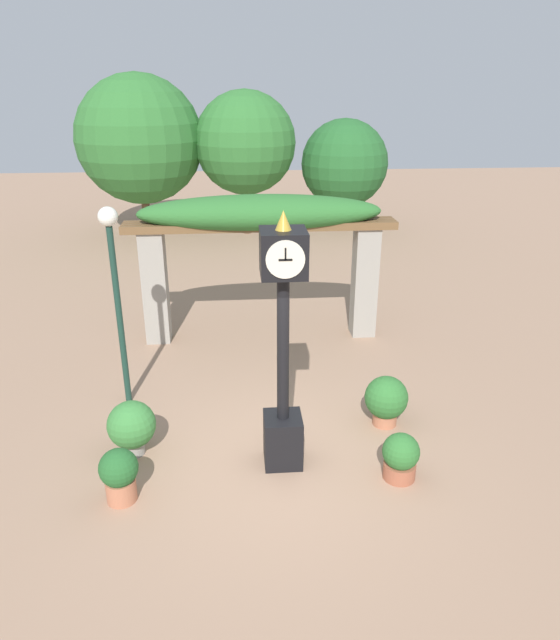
{
  "coord_description": "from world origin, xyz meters",
  "views": [
    {
      "loc": [
        -0.5,
        -6.64,
        4.94
      ],
      "look_at": [
        0.07,
        0.55,
        1.97
      ],
      "focal_mm": 32.0,
      "sensor_mm": 36.0,
      "label": 1
    }
  ],
  "objects_px": {
    "potted_plant_near_left": "(401,456)",
    "potted_plant_near_right": "(386,399)",
    "lamp_post": "(114,273)",
    "potted_plant_far_left": "(132,426)",
    "pedestal_clock": "(283,351)",
    "potted_plant_far_right": "(119,474)"
  },
  "relations": [
    {
      "from": "potted_plant_far_left",
      "to": "lamp_post",
      "type": "relative_size",
      "value": 0.25
    },
    {
      "from": "pedestal_clock",
      "to": "lamp_post",
      "type": "xyz_separation_m",
      "value": [
        -2.46,
        1.89,
        0.54
      ]
    },
    {
      "from": "potted_plant_near_left",
      "to": "potted_plant_near_right",
      "type": "distance_m",
      "value": 1.33
    },
    {
      "from": "potted_plant_far_left",
      "to": "potted_plant_far_right",
      "type": "distance_m",
      "value": 1.0
    },
    {
      "from": "potted_plant_far_right",
      "to": "lamp_post",
      "type": "relative_size",
      "value": 0.23
    },
    {
      "from": "potted_plant_near_right",
      "to": "lamp_post",
      "type": "height_order",
      "value": "lamp_post"
    },
    {
      "from": "pedestal_clock",
      "to": "potted_plant_near_right",
      "type": "xyz_separation_m",
      "value": [
        1.68,
        0.84,
        -1.29
      ]
    },
    {
      "from": "potted_plant_near_right",
      "to": "potted_plant_far_right",
      "type": "bearing_deg",
      "value": -158.77
    },
    {
      "from": "potted_plant_far_left",
      "to": "lamp_post",
      "type": "bearing_deg",
      "value": 102.14
    },
    {
      "from": "potted_plant_far_right",
      "to": "potted_plant_far_left",
      "type": "bearing_deg",
      "value": 89.89
    },
    {
      "from": "pedestal_clock",
      "to": "potted_plant_far_left",
      "type": "relative_size",
      "value": 4.32
    },
    {
      "from": "potted_plant_near_left",
      "to": "potted_plant_near_right",
      "type": "bearing_deg",
      "value": 84.19
    },
    {
      "from": "lamp_post",
      "to": "potted_plant_far_right",
      "type": "bearing_deg",
      "value": -82.65
    },
    {
      "from": "potted_plant_near_right",
      "to": "potted_plant_far_left",
      "type": "distance_m",
      "value": 3.84
    },
    {
      "from": "pedestal_clock",
      "to": "lamp_post",
      "type": "height_order",
      "value": "pedestal_clock"
    },
    {
      "from": "pedestal_clock",
      "to": "potted_plant_near_left",
      "type": "height_order",
      "value": "pedestal_clock"
    },
    {
      "from": "potted_plant_near_right",
      "to": "lamp_post",
      "type": "distance_m",
      "value": 4.64
    },
    {
      "from": "potted_plant_near_right",
      "to": "potted_plant_far_left",
      "type": "xyz_separation_m",
      "value": [
        -3.81,
        -0.48,
        0.02
      ]
    },
    {
      "from": "pedestal_clock",
      "to": "potted_plant_near_left",
      "type": "distance_m",
      "value": 2.13
    },
    {
      "from": "pedestal_clock",
      "to": "potted_plant_near_right",
      "type": "bearing_deg",
      "value": 26.69
    },
    {
      "from": "potted_plant_far_left",
      "to": "lamp_post",
      "type": "height_order",
      "value": "lamp_post"
    },
    {
      "from": "potted_plant_near_left",
      "to": "potted_plant_far_left",
      "type": "distance_m",
      "value": 3.77
    }
  ]
}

